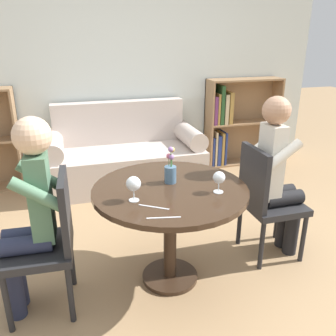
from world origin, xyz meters
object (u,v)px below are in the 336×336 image
object	(u,v)px
bookshelf_right	(232,123)
person_left	(30,213)
person_right	(278,175)
chair_right	(265,198)
flower_vase	(170,170)
couch	(124,157)
wine_glass_left	(133,184)
chair_left	(49,239)
wine_glass_right	(219,178)

from	to	relation	value
bookshelf_right	person_left	size ratio (longest dim) A/B	0.90
person_left	person_right	xyz separation A→B (m)	(1.75, 0.13, -0.01)
chair_right	flower_vase	size ratio (longest dim) A/B	3.52
couch	wine_glass_left	distance (m)	2.07
chair_left	chair_right	bearing A→B (deg)	98.06
chair_left	flower_vase	world-z (taller)	flower_vase
person_left	chair_left	bearing A→B (deg)	87.81
flower_vase	person_left	bearing A→B (deg)	-172.42
flower_vase	wine_glass_right	bearing A→B (deg)	-44.04
bookshelf_right	person_right	distance (m)	2.14
person_left	flower_vase	world-z (taller)	person_left
couch	chair_left	size ratio (longest dim) A/B	1.97
person_right	bookshelf_right	bearing A→B (deg)	-16.72
person_left	couch	bearing A→B (deg)	158.43
wine_glass_right	flower_vase	size ratio (longest dim) A/B	0.55
wine_glass_left	flower_vase	size ratio (longest dim) A/B	0.61
chair_left	wine_glass_left	bearing A→B (deg)	84.53
flower_vase	bookshelf_right	bearing A→B (deg)	54.32
person_left	chair_right	bearing A→B (deg)	97.53
person_left	wine_glass_left	xyz separation A→B (m)	(0.61, -0.09, 0.14)
person_left	wine_glass_left	world-z (taller)	person_left
person_right	wine_glass_right	xyz separation A→B (m)	(-0.60, -0.25, 0.14)
couch	wine_glass_right	world-z (taller)	couch
bookshelf_right	person_right	xyz separation A→B (m)	(-0.62, -2.05, 0.12)
couch	person_right	bearing A→B (deg)	-63.69
couch	chair_left	bearing A→B (deg)	-112.46
wine_glass_right	wine_glass_left	bearing A→B (deg)	176.54
bookshelf_right	wine_glass_left	size ratio (longest dim) A/B	7.25
chair_right	wine_glass_right	xyz separation A→B (m)	(-0.51, -0.25, 0.32)
bookshelf_right	chair_right	xyz separation A→B (m)	(-0.71, -2.04, -0.06)
person_right	wine_glass_left	world-z (taller)	person_right
bookshelf_right	chair_left	size ratio (longest dim) A/B	1.26
wine_glass_right	chair_left	bearing A→B (deg)	174.00
couch	flower_vase	distance (m)	1.85
bookshelf_right	wine_glass_left	bearing A→B (deg)	-128.03
bookshelf_right	flower_vase	world-z (taller)	bookshelf_right
bookshelf_right	chair_right	size ratio (longest dim) A/B	1.26
bookshelf_right	flower_vase	size ratio (longest dim) A/B	4.42
couch	person_left	world-z (taller)	person_left
wine_glass_left	flower_vase	distance (m)	0.36
flower_vase	person_right	bearing A→B (deg)	0.48
person_left	wine_glass_right	bearing A→B (deg)	87.19
couch	wine_glass_left	world-z (taller)	couch
person_right	person_left	bearing A→B (deg)	94.40
couch	bookshelf_right	size ratio (longest dim) A/B	1.57
wine_glass_right	bookshelf_right	bearing A→B (deg)	61.87
couch	chair_left	xyz separation A→B (m)	(-0.79, -1.91, 0.18)
person_left	wine_glass_left	size ratio (longest dim) A/B	8.04
wine_glass_left	chair_left	bearing A→B (deg)	171.39
bookshelf_right	wine_glass_right	size ratio (longest dim) A/B	8.05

